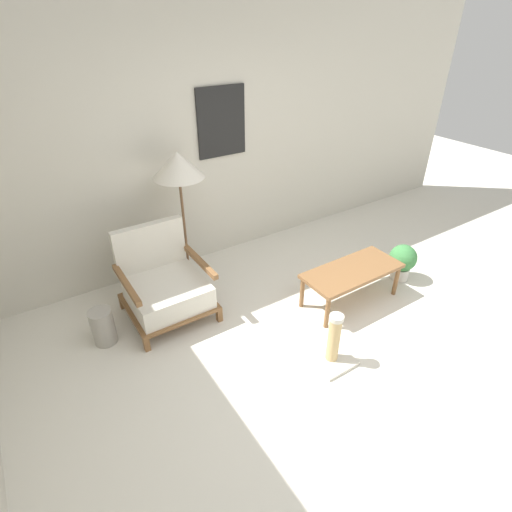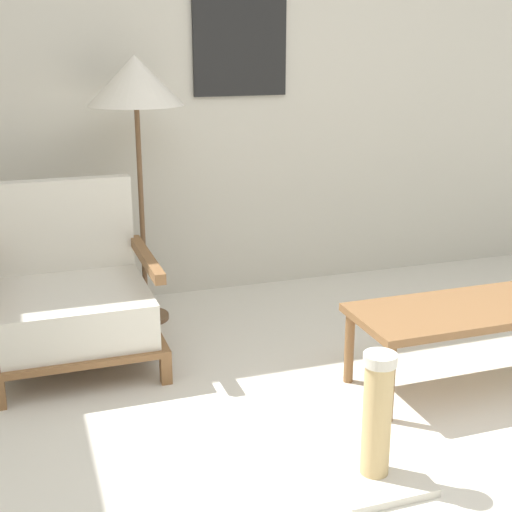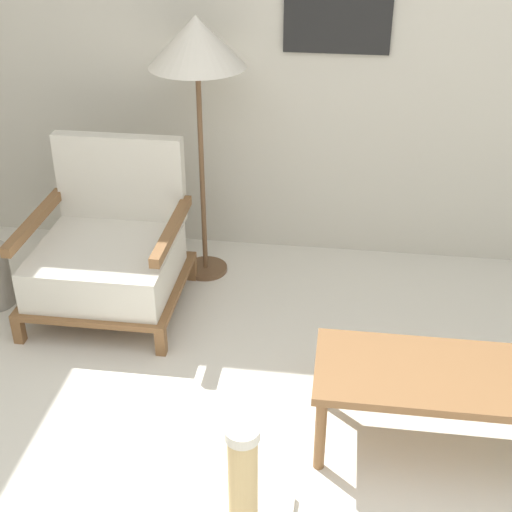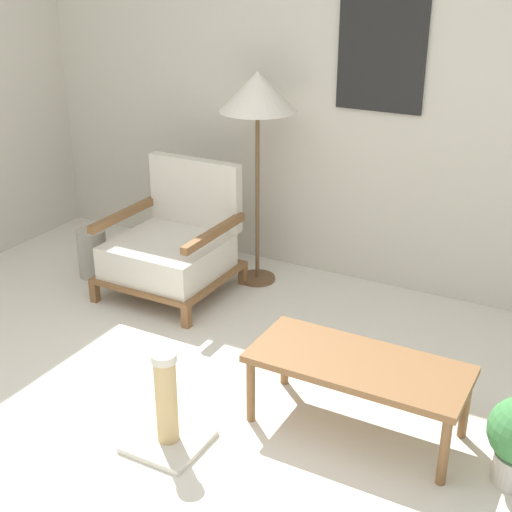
{
  "view_description": "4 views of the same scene",
  "coord_description": "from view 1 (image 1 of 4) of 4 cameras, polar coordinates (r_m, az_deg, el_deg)",
  "views": [
    {
      "loc": [
        -1.88,
        -1.38,
        2.55
      ],
      "look_at": [
        -0.11,
        1.35,
        0.55
      ],
      "focal_mm": 28.0,
      "sensor_mm": 36.0,
      "label": 1
    },
    {
      "loc": [
        -1.14,
        -1.64,
        1.53
      ],
      "look_at": [
        -0.11,
        1.35,
        0.55
      ],
      "focal_mm": 50.0,
      "sensor_mm": 36.0,
      "label": 2
    },
    {
      "loc": [
        0.26,
        -1.39,
        2.13
      ],
      "look_at": [
        -0.11,
        1.35,
        0.55
      ],
      "focal_mm": 50.0,
      "sensor_mm": 36.0,
      "label": 3
    },
    {
      "loc": [
        1.64,
        -1.87,
        2.15
      ],
      "look_at": [
        -0.11,
        1.35,
        0.55
      ],
      "focal_mm": 50.0,
      "sensor_mm": 36.0,
      "label": 4
    }
  ],
  "objects": [
    {
      "name": "ground_plane",
      "position": [
        3.45,
        14.55,
        -17.3
      ],
      "size": [
        14.0,
        14.0,
        0.0
      ],
      "primitive_type": "plane",
      "color": "silver"
    },
    {
      "name": "potted_plant",
      "position": [
        4.62,
        20.19,
        -0.62
      ],
      "size": [
        0.29,
        0.29,
        0.41
      ],
      "color": "beige",
      "rests_on": "ground_plane"
    },
    {
      "name": "armchair",
      "position": [
        3.91,
        -12.9,
        -4.08
      ],
      "size": [
        0.77,
        0.75,
        0.85
      ],
      "color": "brown",
      "rests_on": "ground_plane"
    },
    {
      "name": "wall_back",
      "position": [
        4.46,
        -7.03,
        15.82
      ],
      "size": [
        8.0,
        0.09,
        2.7
      ],
      "color": "beige",
      "rests_on": "ground_plane"
    },
    {
      "name": "vase",
      "position": [
        3.83,
        -21.02,
        -9.4
      ],
      "size": [
        0.2,
        0.2,
        0.34
      ],
      "primitive_type": "cylinder",
      "color": "#9E998E",
      "rests_on": "ground_plane"
    },
    {
      "name": "floor_lamp",
      "position": [
        3.94,
        -11.04,
        12.12
      ],
      "size": [
        0.5,
        0.5,
        1.44
      ],
      "color": "brown",
      "rests_on": "ground_plane"
    },
    {
      "name": "coffee_table",
      "position": [
        4.07,
        13.57,
        -2.39
      ],
      "size": [
        1.02,
        0.45,
        0.38
      ],
      "color": "brown",
      "rests_on": "ground_plane"
    },
    {
      "name": "scratching_post",
      "position": [
        3.47,
        10.91,
        -12.56
      ],
      "size": [
        0.34,
        0.34,
        0.49
      ],
      "color": "beige",
      "rests_on": "ground_plane"
    }
  ]
}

